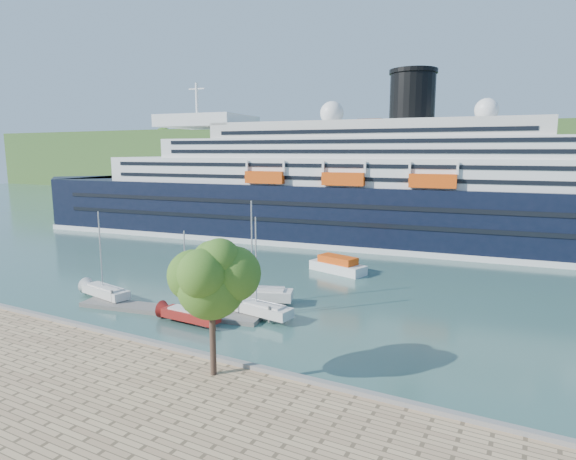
# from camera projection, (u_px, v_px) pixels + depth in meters

# --- Properties ---
(ground) EXTENTS (400.00, 400.00, 0.00)m
(ground) POSITION_uv_depth(u_px,v_px,m) (95.00, 340.00, 39.90)
(ground) COLOR #325A54
(ground) RESTS_ON ground
(far_hillside) EXTENTS (400.00, 50.00, 24.00)m
(far_hillside) POSITION_uv_depth(u_px,v_px,m) (437.00, 162.00, 164.80)
(far_hillside) COLOR #335722
(far_hillside) RESTS_ON ground
(quay_coping) EXTENTS (220.00, 0.50, 0.30)m
(quay_coping) POSITION_uv_depth(u_px,v_px,m) (92.00, 328.00, 39.54)
(quay_coping) COLOR slate
(quay_coping) RESTS_ON promenade
(cruise_ship) EXTENTS (127.48, 31.24, 28.35)m
(cruise_ship) POSITION_uv_depth(u_px,v_px,m) (331.00, 159.00, 82.90)
(cruise_ship) COLOR black
(cruise_ship) RESTS_ON ground
(promenade_tree) EXTENTS (5.98, 5.98, 9.91)m
(promenade_tree) POSITION_uv_depth(u_px,v_px,m) (212.00, 302.00, 30.91)
(promenade_tree) COLOR #345E18
(promenade_tree) RESTS_ON promenade
(floating_pontoon) EXTENTS (19.06, 5.57, 0.42)m
(floating_pontoon) POSITION_uv_depth(u_px,v_px,m) (168.00, 311.00, 46.72)
(floating_pontoon) COLOR gray
(floating_pontoon) RESTS_ON ground
(sailboat_white_near) EXTENTS (7.17, 3.14, 8.96)m
(sailboat_white_near) POSITION_uv_depth(u_px,v_px,m) (104.00, 259.00, 50.04)
(sailboat_white_near) COLOR silver
(sailboat_white_near) RESTS_ON ground
(sailboat_red) EXTENTS (6.38, 1.98, 8.17)m
(sailboat_red) POSITION_uv_depth(u_px,v_px,m) (189.00, 280.00, 43.04)
(sailboat_red) COLOR maroon
(sailboat_red) RESTS_ON ground
(sailboat_white_far) EXTENTS (7.27, 2.86, 9.14)m
(sailboat_white_far) POSITION_uv_depth(u_px,v_px,m) (260.00, 271.00, 44.40)
(sailboat_white_far) COLOR silver
(sailboat_white_far) RESTS_ON ground
(tender_launch) EXTENTS (8.09, 4.68, 2.12)m
(tender_launch) POSITION_uv_depth(u_px,v_px,m) (338.00, 264.00, 62.28)
(tender_launch) COLOR #DF480D
(tender_launch) RESTS_ON ground
(sailboat_extra) EXTENTS (8.15, 4.70, 10.17)m
(sailboat_extra) POSITION_uv_depth(u_px,v_px,m) (257.00, 256.00, 48.52)
(sailboat_extra) COLOR silver
(sailboat_extra) RESTS_ON ground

